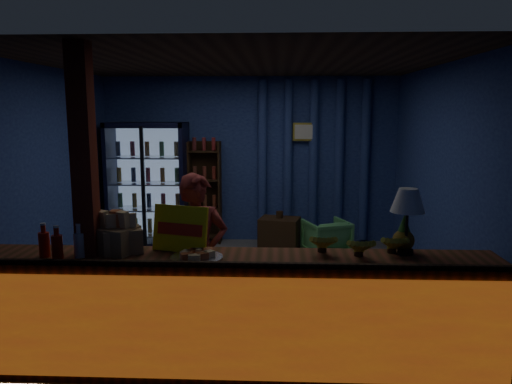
% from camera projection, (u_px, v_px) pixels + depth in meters
% --- Properties ---
extents(ground, '(4.60, 4.60, 0.00)m').
position_uv_depth(ground, '(240.00, 287.00, 5.95)').
color(ground, '#515154').
rests_on(ground, ground).
extents(room_walls, '(4.60, 4.60, 4.60)m').
position_uv_depth(room_walls, '(239.00, 156.00, 5.69)').
color(room_walls, navy).
rests_on(room_walls, ground).
extents(counter, '(4.40, 0.57, 0.99)m').
position_uv_depth(counter, '(221.00, 314.00, 3.99)').
color(counter, brown).
rests_on(counter, ground).
extents(support_post, '(0.16, 0.16, 2.60)m').
position_uv_depth(support_post, '(87.00, 212.00, 3.91)').
color(support_post, maroon).
rests_on(support_post, ground).
extents(beverage_cooler, '(1.20, 0.62, 1.90)m').
position_uv_depth(beverage_cooler, '(150.00, 185.00, 7.75)').
color(beverage_cooler, black).
rests_on(beverage_cooler, ground).
extents(bottle_shelf, '(0.50, 0.28, 1.60)m').
position_uv_depth(bottle_shelf, '(205.00, 192.00, 7.88)').
color(bottle_shelf, '#322010').
rests_on(bottle_shelf, ground).
extents(curtain_folds, '(1.74, 0.14, 2.50)m').
position_uv_depth(curtain_folds, '(313.00, 161.00, 7.80)').
color(curtain_folds, navy).
rests_on(curtain_folds, room_walls).
extents(framed_picture, '(0.36, 0.04, 0.28)m').
position_uv_depth(framed_picture, '(304.00, 132.00, 7.69)').
color(framed_picture, gold).
rests_on(framed_picture, room_walls).
extents(shopkeeper, '(0.64, 0.51, 1.53)m').
position_uv_depth(shopkeeper, '(198.00, 257.00, 4.54)').
color(shopkeeper, maroon).
rests_on(shopkeeper, ground).
extents(green_chair, '(0.74, 0.75, 0.54)m').
position_uv_depth(green_chair, '(326.00, 238.00, 7.15)').
color(green_chair, '#53A758').
rests_on(green_chair, ground).
extents(side_table, '(0.64, 0.53, 0.62)m').
position_uv_depth(side_table, '(279.00, 235.00, 7.37)').
color(side_table, '#322010').
rests_on(side_table, ground).
extents(yellow_sign, '(0.48, 0.23, 0.38)m').
position_uv_depth(yellow_sign, '(180.00, 229.00, 4.03)').
color(yellow_sign, '#F8EB0D').
rests_on(yellow_sign, counter).
extents(soda_bottles, '(0.36, 0.16, 0.27)m').
position_uv_depth(soda_bottles, '(60.00, 244.00, 3.86)').
color(soda_bottles, red).
rests_on(soda_bottles, counter).
extents(snack_box_left, '(0.38, 0.35, 0.32)m').
position_uv_depth(snack_box_left, '(122.00, 238.00, 4.02)').
color(snack_box_left, '#A88651').
rests_on(snack_box_left, counter).
extents(snack_box_centre, '(0.40, 0.36, 0.34)m').
position_uv_depth(snack_box_centre, '(115.00, 238.00, 4.01)').
color(snack_box_centre, '#A88651').
rests_on(snack_box_centre, counter).
extents(pastry_tray, '(0.41, 0.41, 0.07)m').
position_uv_depth(pastry_tray, '(197.00, 256.00, 3.84)').
color(pastry_tray, silver).
rests_on(pastry_tray, counter).
extents(banana_bunches, '(0.81, 0.31, 0.18)m').
position_uv_depth(banana_bunches, '(358.00, 244.00, 3.95)').
color(banana_bunches, gold).
rests_on(banana_bunches, counter).
extents(table_lamp, '(0.27, 0.27, 0.53)m').
position_uv_depth(table_lamp, '(408.00, 203.00, 3.92)').
color(table_lamp, black).
rests_on(table_lamp, counter).
extents(pineapple, '(0.18, 0.18, 0.30)m').
position_uv_depth(pineapple, '(404.00, 237.00, 4.02)').
color(pineapple, brown).
rests_on(pineapple, counter).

